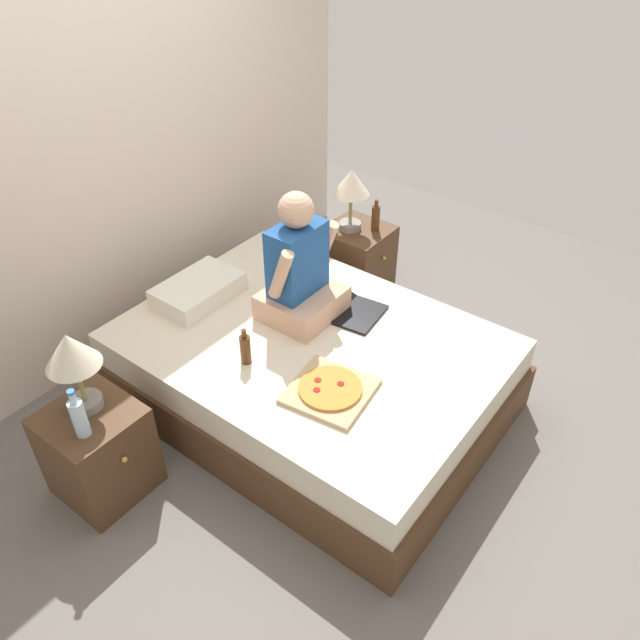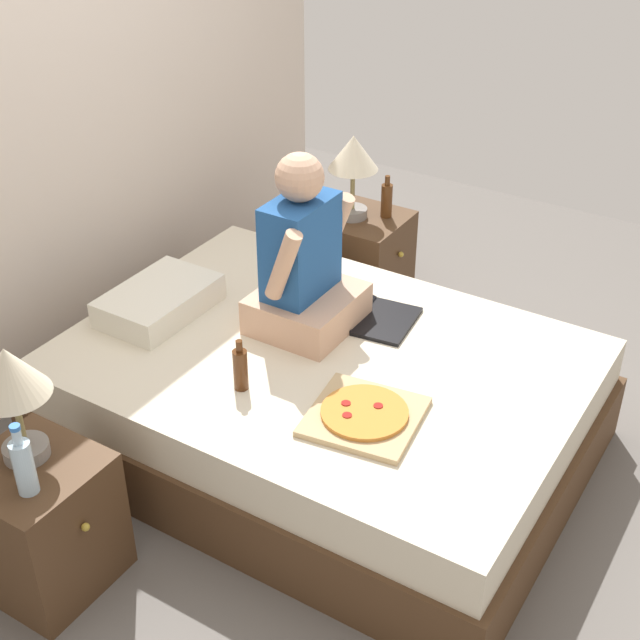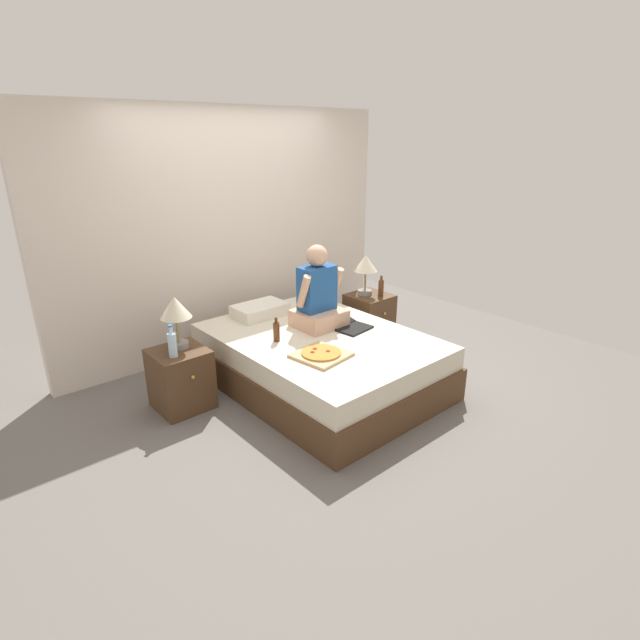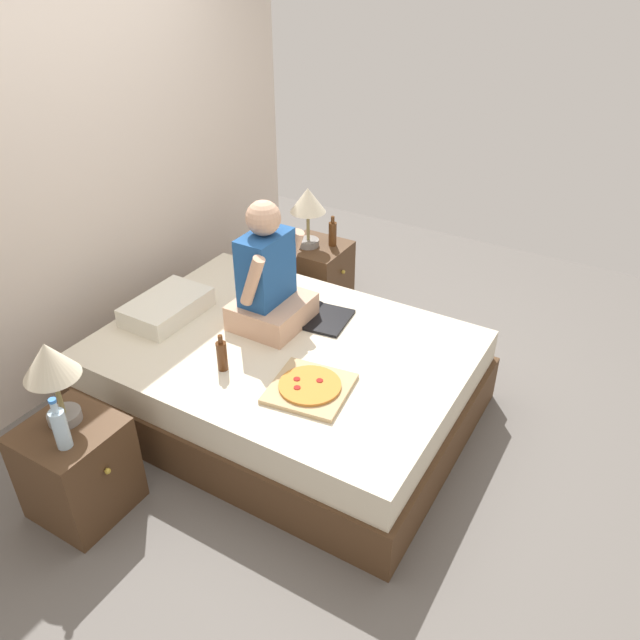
{
  "view_description": "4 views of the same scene",
  "coord_description": "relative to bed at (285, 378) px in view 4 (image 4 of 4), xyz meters",
  "views": [
    {
      "loc": [
        -2.16,
        -1.71,
        2.74
      ],
      "look_at": [
        -0.03,
        -0.09,
        0.69
      ],
      "focal_mm": 35.0,
      "sensor_mm": 36.0,
      "label": 1
    },
    {
      "loc": [
        -2.59,
        -1.59,
        2.58
      ],
      "look_at": [
        -0.03,
        0.01,
        0.67
      ],
      "focal_mm": 50.0,
      "sensor_mm": 36.0,
      "label": 2
    },
    {
      "loc": [
        -2.76,
        -3.17,
        2.23
      ],
      "look_at": [
        -0.04,
        -0.04,
        0.67
      ],
      "focal_mm": 28.0,
      "sensor_mm": 36.0,
      "label": 3
    },
    {
      "loc": [
        -2.46,
        -1.69,
        2.56
      ],
      "look_at": [
        0.06,
        -0.21,
        0.69
      ],
      "focal_mm": 35.0,
      "sensor_mm": 36.0,
      "label": 4
    }
  ],
  "objects": [
    {
      "name": "beer_bottle_on_bed",
      "position": [
        -0.38,
        0.15,
        0.35
      ],
      "size": [
        0.06,
        0.06,
        0.22
      ],
      "color": "#4C2811",
      "rests_on": "bed"
    },
    {
      "name": "nightstand_right",
      "position": [
        1.16,
        0.48,
        0.02
      ],
      "size": [
        0.44,
        0.47,
        0.53
      ],
      "color": "#4C331E",
      "rests_on": "ground"
    },
    {
      "name": "ground_plane",
      "position": [
        0.0,
        0.0,
        -0.25
      ],
      "size": [
        5.96,
        5.96,
        0.0
      ],
      "primitive_type": "plane",
      "color": "#66605B"
    },
    {
      "name": "lamp_on_right_nightstand",
      "position": [
        1.13,
        0.53,
        0.61
      ],
      "size": [
        0.26,
        0.26,
        0.45
      ],
      "color": "gray",
      "rests_on": "nightstand_right"
    },
    {
      "name": "pillow",
      "position": [
        -0.11,
        0.79,
        0.31
      ],
      "size": [
        0.52,
        0.34,
        0.12
      ],
      "primitive_type": "cube",
      "color": "silver",
      "rests_on": "bed"
    },
    {
      "name": "beer_bottle",
      "position": [
        1.23,
        0.38,
        0.38
      ],
      "size": [
        0.06,
        0.06,
        0.23
      ],
      "color": "#512D14",
      "rests_on": "nightstand_right"
    },
    {
      "name": "bed",
      "position": [
        0.0,
        0.0,
        0.0
      ],
      "size": [
        1.56,
        2.14,
        0.5
      ],
      "color": "#4C331E",
      "rests_on": "ground"
    },
    {
      "name": "person_seated",
      "position": [
        0.15,
        0.2,
        0.54
      ],
      "size": [
        0.47,
        0.4,
        0.78
      ],
      "color": "tan",
      "rests_on": "bed"
    },
    {
      "name": "lamp_on_left_nightstand",
      "position": [
        -1.12,
        0.53,
        0.61
      ],
      "size": [
        0.26,
        0.26,
        0.45
      ],
      "color": "gray",
      "rests_on": "nightstand_left"
    },
    {
      "name": "water_bottle",
      "position": [
        -1.24,
        0.39,
        0.39
      ],
      "size": [
        0.07,
        0.07,
        0.28
      ],
      "color": "silver",
      "rests_on": "nightstand_left"
    },
    {
      "name": "laptop",
      "position": [
        0.33,
        -0.04,
        0.27
      ],
      "size": [
        0.37,
        0.45,
        0.07
      ],
      "color": "black",
      "rests_on": "bed"
    },
    {
      "name": "pizza_box",
      "position": [
        -0.29,
        -0.35,
        0.27
      ],
      "size": [
        0.45,
        0.45,
        0.05
      ],
      "color": "tan",
      "rests_on": "bed"
    },
    {
      "name": "nightstand_left",
      "position": [
        -1.16,
        0.48,
        0.02
      ],
      "size": [
        0.44,
        0.47,
        0.53
      ],
      "color": "#4C331E",
      "rests_on": "ground"
    },
    {
      "name": "wall_back",
      "position": [
        0.0,
        1.43,
        1.0
      ],
      "size": [
        3.96,
        0.12,
        2.5
      ],
      "primitive_type": "cube",
      "color": "beige",
      "rests_on": "ground"
    }
  ]
}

